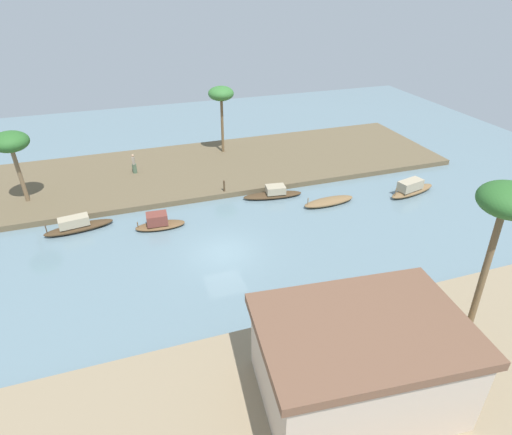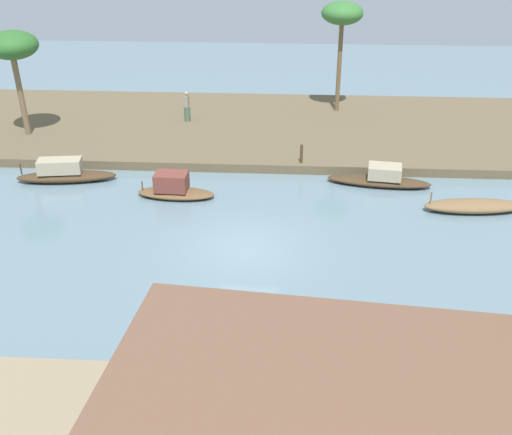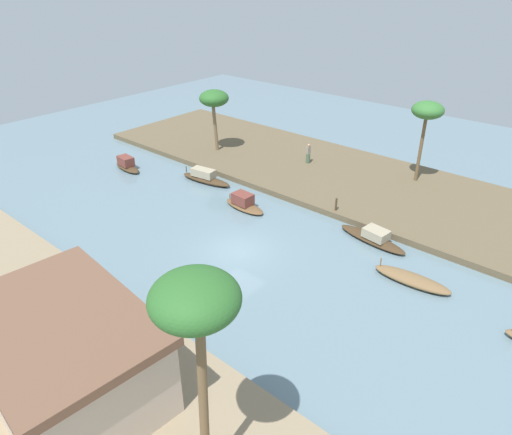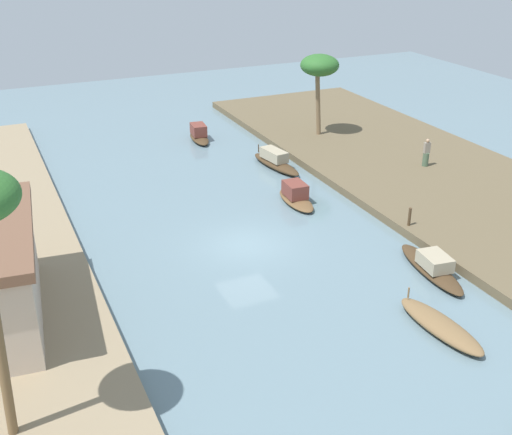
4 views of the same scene
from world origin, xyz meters
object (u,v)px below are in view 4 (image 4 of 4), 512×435
Objects in this scene: sampan_foreground at (432,266)px; sampan_open_hull at (275,161)px; sampan_with_tall_canopy at (440,326)px; palm_tree_left_far at (320,67)px; sampan_with_red_awning at (199,135)px; sampan_downstream_large at (296,196)px; person_on_near_bank at (426,155)px; mooring_post at (410,217)px.

sampan_open_hull reaches higher than sampan_foreground.
sampan_with_tall_canopy is 23.43m from palm_tree_left_far.
sampan_open_hull is at bearing -154.24° from sampan_with_red_awning.
sampan_downstream_large is (9.20, 1.83, 0.07)m from sampan_foreground.
sampan_foreground is 2.85× the size of person_on_near_bank.
sampan_foreground is 14.57m from sampan_open_hull.
sampan_downstream_large is at bearing 144.88° from palm_tree_left_far.
person_on_near_bank reaches higher than sampan_open_hull.
sampan_open_hull is 7.72m from palm_tree_left_far.
sampan_with_red_awning is 0.95× the size of sampan_downstream_large.
sampan_downstream_large is (-5.37, 1.39, 0.01)m from sampan_open_hull.
person_on_near_bank is (0.84, -9.20, 0.73)m from sampan_downstream_large.
person_on_near_bank is 9.51m from palm_tree_left_far.
palm_tree_left_far is (-3.32, -7.43, 4.65)m from sampan_with_red_awning.
person_on_near_bank is at bearing -42.77° from mooring_post.
sampan_with_red_awning reaches higher than sampan_foreground.
sampan_with_tall_canopy is 4.67× the size of mooring_post.
mooring_post is at bearing -32.11° from sampan_with_tall_canopy.
mooring_post is (-5.57, -3.27, 0.48)m from sampan_downstream_large.
mooring_post is (-17.91, -4.36, 0.47)m from sampan_with_red_awning.
sampan_with_red_awning is 18.44m from mooring_post.
palm_tree_left_far reaches higher than sampan_open_hull.
person_on_near_bank is (-4.52, -7.81, 0.74)m from sampan_open_hull.
person_on_near_bank is 8.74m from mooring_post.
palm_tree_left_far is at bearing 115.29° from person_on_near_bank.
sampan_with_red_awning is 0.61× the size of palm_tree_left_far.
sampan_downstream_large is at bearing -168.80° from sampan_with_red_awning.
mooring_post is 15.48m from palm_tree_left_far.
palm_tree_left_far reaches higher than sampan_with_tall_canopy.
sampan_with_tall_canopy is 8.26m from mooring_post.
mooring_post reaches higher than sampan_downstream_large.
sampan_with_tall_canopy is at bearing -179.93° from sampan_downstream_large.
palm_tree_left_far is at bearing -21.53° from sampan_with_tall_canopy.
person_on_near_bank is 1.85× the size of mooring_post.
sampan_foreground is at bearing 166.09° from palm_tree_left_far.
sampan_with_red_awning is 25.16m from sampan_with_tall_canopy.
mooring_post is at bearing -160.16° from sampan_with_red_awning.
person_on_near_bank is at bearing -81.87° from sampan_downstream_large.
sampan_downstream_large is 0.64× the size of palm_tree_left_far.
sampan_foreground is at bearing -38.05° from sampan_with_tall_canopy.
palm_tree_left_far is (9.02, -6.34, 4.67)m from sampan_downstream_large.
sampan_open_hull is 11.11m from mooring_post.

